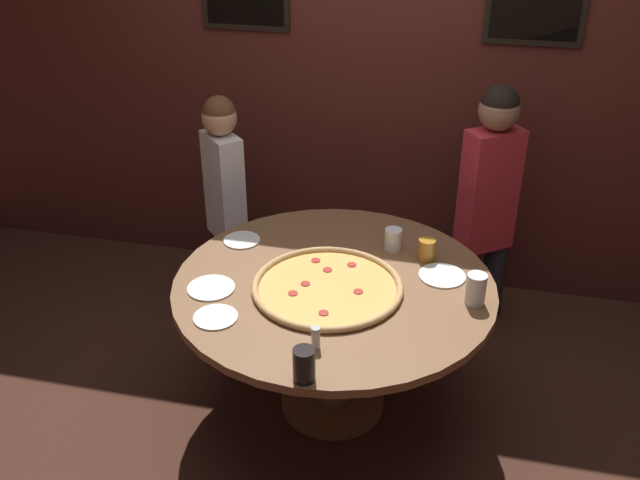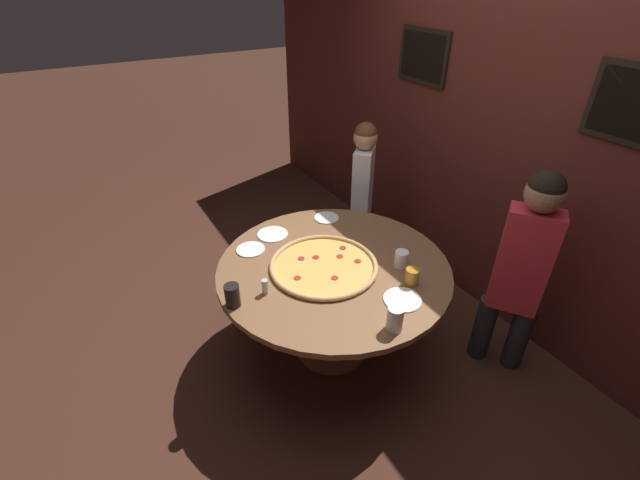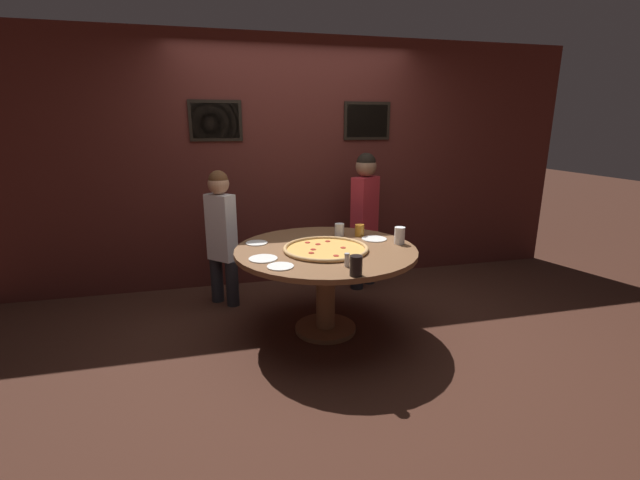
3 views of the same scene
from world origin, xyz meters
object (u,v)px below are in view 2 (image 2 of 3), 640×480
at_px(white_plate_near_front, 273,234).
at_px(white_plate_far_back, 327,218).
at_px(white_plate_right_side, 402,300).
at_px(dining_table, 333,283).
at_px(diner_centre_back, 363,188).
at_px(giant_pizza, 324,265).
at_px(white_plate_beside_cup, 251,249).
at_px(drink_cup_by_shaker, 395,319).
at_px(diner_far_left, 522,265).
at_px(drink_cup_near_right, 401,259).
at_px(drink_cup_near_left, 412,277).
at_px(condiment_shaker, 265,287).
at_px(drink_cup_far_right, 232,296).

xyz_separation_m(white_plate_near_front, white_plate_far_back, (-0.00, 0.45, 0.00)).
bearing_deg(white_plate_right_side, dining_table, -161.71).
bearing_deg(diner_centre_back, dining_table, -179.28).
distance_m(giant_pizza, white_plate_beside_cup, 0.53).
distance_m(drink_cup_by_shaker, white_plate_near_front, 1.18).
height_order(giant_pizza, diner_far_left, diner_far_left).
bearing_deg(white_plate_right_side, white_plate_beside_cup, -149.18).
xyz_separation_m(drink_cup_near_right, drink_cup_near_left, (0.17, -0.06, -0.00)).
distance_m(giant_pizza, diner_far_left, 1.21).
xyz_separation_m(dining_table, white_plate_far_back, (-0.54, 0.27, 0.15)).
bearing_deg(drink_cup_by_shaker, drink_cup_near_left, 126.58).
xyz_separation_m(white_plate_far_back, condiment_shaker, (0.56, -0.76, 0.05)).
height_order(drink_cup_by_shaker, white_plate_far_back, drink_cup_by_shaker).
xyz_separation_m(drink_cup_near_left, drink_cup_by_shaker, (0.24, -0.33, 0.02)).
distance_m(dining_table, white_plate_near_front, 0.58).
distance_m(drink_cup_far_right, white_plate_near_front, 0.76).
relative_size(white_plate_near_front, condiment_shaker, 2.24).
bearing_deg(white_plate_near_front, drink_cup_by_shaker, 7.36).
bearing_deg(white_plate_near_front, condiment_shaker, -29.05).
xyz_separation_m(white_plate_beside_cup, white_plate_far_back, (-0.10, 0.66, 0.00)).
xyz_separation_m(drink_cup_near_left, diner_far_left, (0.28, 0.63, 0.02)).
relative_size(white_plate_near_front, diner_far_left, 0.15).
distance_m(giant_pizza, drink_cup_near_right, 0.49).
bearing_deg(diner_centre_back, diner_far_left, -129.79).
xyz_separation_m(drink_cup_by_shaker, drink_cup_far_right, (-0.61, -0.66, -0.00)).
bearing_deg(drink_cup_near_right, diner_far_left, 51.95).
height_order(white_plate_near_front, white_plate_beside_cup, same).
bearing_deg(diner_centre_back, white_plate_right_side, -161.12).
relative_size(giant_pizza, white_plate_near_front, 3.18).
height_order(white_plate_beside_cup, diner_centre_back, diner_centre_back).
height_order(drink_cup_near_left, drink_cup_far_right, drink_cup_far_right).
distance_m(drink_cup_near_right, white_plate_far_back, 0.76).
distance_m(dining_table, condiment_shaker, 0.53).
distance_m(giant_pizza, white_plate_far_back, 0.62).
bearing_deg(drink_cup_far_right, dining_table, 92.39).
height_order(giant_pizza, white_plate_far_back, giant_pizza).
bearing_deg(condiment_shaker, diner_centre_back, 123.09).
relative_size(drink_cup_near_right, drink_cup_near_left, 1.03).
xyz_separation_m(white_plate_beside_cup, diner_far_left, (1.10, 1.32, 0.07)).
height_order(giant_pizza, drink_cup_near_left, drink_cup_near_left).
height_order(white_plate_near_front, condiment_shaker, condiment_shaker).
bearing_deg(diner_centre_back, giant_pizza, 177.89).
height_order(drink_cup_near_left, condiment_shaker, drink_cup_near_left).
bearing_deg(dining_table, condiment_shaker, -86.78).
distance_m(drink_cup_near_left, condiment_shaker, 0.87).
height_order(white_plate_far_back, condiment_shaker, condiment_shaker).
bearing_deg(drink_cup_by_shaker, giant_pizza, -176.61).
bearing_deg(white_plate_far_back, dining_table, -27.04).
height_order(white_plate_right_side, diner_far_left, diner_far_left).
height_order(dining_table, white_plate_far_back, white_plate_far_back).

